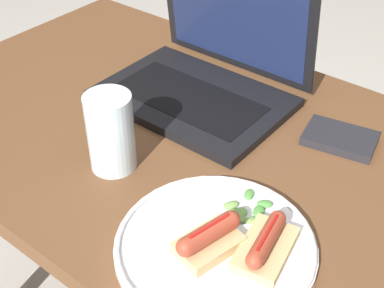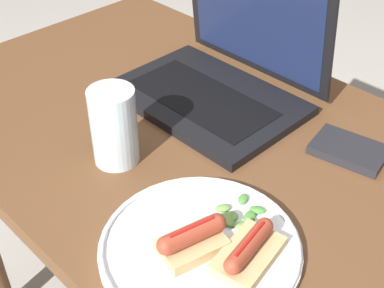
# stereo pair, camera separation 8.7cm
# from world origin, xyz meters

# --- Properties ---
(desk) EXTENTS (1.23, 0.71, 0.77)m
(desk) POSITION_xyz_m (0.00, 0.00, 0.68)
(desk) COLOR brown
(desk) RESTS_ON ground_plane
(laptop) EXTENTS (0.36, 0.28, 0.25)m
(laptop) POSITION_xyz_m (-0.08, 0.13, 0.82)
(laptop) COLOR black
(laptop) RESTS_ON desk
(plate) EXTENTS (0.29, 0.29, 0.02)m
(plate) POSITION_xyz_m (0.18, -0.20, 0.78)
(plate) COLOR silver
(plate) RESTS_ON desk
(sausage_toast_left) EXTENTS (0.08, 0.11, 0.05)m
(sausage_toast_left) POSITION_xyz_m (0.18, -0.21, 0.81)
(sausage_toast_left) COLOR tan
(sausage_toast_left) RESTS_ON plate
(sausage_toast_middle) EXTENTS (0.08, 0.12, 0.04)m
(sausage_toast_middle) POSITION_xyz_m (0.25, -0.17, 0.80)
(sausage_toast_middle) COLOR tan
(sausage_toast_middle) RESTS_ON plate
(salad_pile) EXTENTS (0.07, 0.08, 0.01)m
(salad_pile) POSITION_xyz_m (0.18, -0.11, 0.79)
(salad_pile) COLOR #4C8E3D
(salad_pile) RESTS_ON plate
(drinking_glass) EXTENTS (0.08, 0.08, 0.14)m
(drinking_glass) POSITION_xyz_m (-0.07, -0.15, 0.84)
(drinking_glass) COLOR silver
(drinking_glass) RESTS_ON desk
(external_drive) EXTENTS (0.14, 0.11, 0.02)m
(external_drive) POSITION_xyz_m (0.21, 0.15, 0.78)
(external_drive) COLOR #232328
(external_drive) RESTS_ON desk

